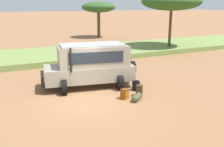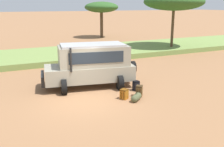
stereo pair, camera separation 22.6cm
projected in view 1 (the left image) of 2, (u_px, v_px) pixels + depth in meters
name	position (u px, v px, depth m)	size (l,w,h in m)	color
ground_plane	(85.00, 102.00, 12.60)	(320.00, 320.00, 0.00)	#936642
grass_bank	(38.00, 56.00, 22.38)	(120.00, 7.00, 0.44)	olive
safari_vehicle	(91.00, 64.00, 14.66)	(5.48, 3.30, 2.44)	gray
backpack_beside_front_wheel	(136.00, 86.00, 14.25)	(0.37, 0.40, 0.53)	black
backpack_cluster_center	(139.00, 91.00, 13.35)	(0.47, 0.48, 0.58)	brown
backpack_near_rear_wheel	(125.00, 94.00, 12.98)	(0.49, 0.45, 0.51)	#B26619
duffel_bag_low_black_case	(137.00, 97.00, 12.76)	(0.74, 0.66, 0.44)	#4C5133
acacia_tree_right_mid	(99.00, 7.00, 35.76)	(4.60, 4.66, 4.88)	brown
acacia_tree_far_right	(172.00, 2.00, 25.09)	(5.91, 5.52, 5.61)	brown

